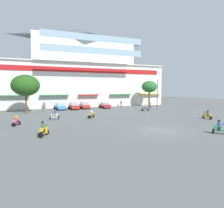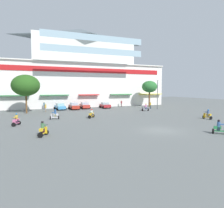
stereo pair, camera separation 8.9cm
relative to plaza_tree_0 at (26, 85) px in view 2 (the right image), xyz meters
The scene contains 20 objects.
ground_plane 18.07m from the plaza_tree_0, 33.29° to the right, with size 128.00×128.00×0.00m, color slate.
colonial_building 20.70m from the plaza_tree_0, 44.81° to the left, with size 43.48×18.73×21.24m.
plaza_tree_0 is the anchor object (origin of this frame).
plaza_tree_1 29.48m from the plaza_tree_0, ahead, with size 3.92×3.89×6.71m.
parked_car_0 9.31m from the plaza_tree_0, 33.18° to the left, with size 2.52×4.52×1.46m.
parked_car_1 11.46m from the plaza_tree_0, 21.42° to the left, with size 2.33×4.25×1.55m.
parked_car_2 14.15m from the plaza_tree_0, 21.02° to the left, with size 2.33×4.10×1.50m.
parked_car_3 18.47m from the plaza_tree_0, 13.50° to the left, with size 2.38×3.85×1.37m.
scooter_rider_0 14.01m from the plaza_tree_0, 93.90° to the right, with size 1.05×1.57×1.60m.
scooter_rider_1 32.21m from the plaza_tree_0, 34.85° to the right, with size 0.63×1.45×1.55m.
scooter_rider_2 32.76m from the plaza_tree_0, 53.97° to the right, with size 1.38×1.29×1.51m.
scooter_rider_3 24.15m from the plaza_tree_0, 11.94° to the right, with size 1.51×0.65×1.57m.
scooter_rider_4 21.06m from the plaza_tree_0, 84.46° to the right, with size 1.14×1.50×1.56m.
scooter_rider_5 15.04m from the plaza_tree_0, 46.57° to the right, with size 1.36×1.46×1.45m.
scooter_rider_6 11.45m from the plaza_tree_0, 66.37° to the right, with size 1.36×0.57×1.56m.
pedestrian_0 8.55m from the plaza_tree_0, 61.55° to the left, with size 0.34×0.34×1.73m.
pedestrian_1 5.59m from the plaza_tree_0, 10.69° to the left, with size 0.41×0.41×1.73m.
pedestrian_2 24.02m from the plaza_tree_0, 15.55° to the left, with size 0.51×0.51×1.64m.
pedestrian_3 27.08m from the plaza_tree_0, ahead, with size 0.43×0.43×1.61m.
streetlamp_near 27.84m from the plaza_tree_0, ahead, with size 0.40×0.40×6.75m.
Camera 2 is at (-13.36, -18.52, 4.72)m, focal length 31.91 mm.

